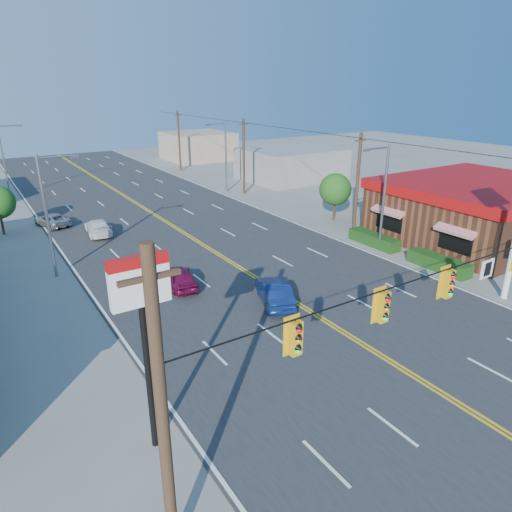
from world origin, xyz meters
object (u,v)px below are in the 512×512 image
car_magenta (180,278)px  car_blue (274,293)px  signal_span (464,290)px  kfc (476,209)px  car_silver (52,220)px  car_white (98,228)px  pizza_hut_sign (143,316)px

car_magenta → car_blue: 6.29m
signal_span → kfc: 23.47m
kfc → car_silver: 36.50m
signal_span → car_magenta: 17.07m
car_white → pizza_hut_sign: bearing=85.5°
kfc → car_blue: bearing=-176.6°
car_blue → car_silver: size_ratio=1.05×
kfc → car_blue: (-21.00, -1.23, -1.67)m
signal_span → car_magenta: bearing=106.4°
car_blue → pizza_hut_sign: bearing=55.7°
kfc → car_white: kfc is taller
car_magenta → car_white: 13.64m
signal_span → car_blue: (-0.98, 10.77, -4.18)m
pizza_hut_sign → car_magenta: size_ratio=1.79×
pizza_hut_sign → car_silver: (1.94, 30.14, -4.61)m
signal_span → pizza_hut_sign: size_ratio=3.55×
signal_span → car_white: signal_span is taller
pizza_hut_sign → car_magenta: bearing=62.4°
car_magenta → car_blue: size_ratio=0.89×
car_magenta → signal_span: bearing=113.9°
car_white → car_blue: bearing=111.5°
pizza_hut_sign → car_blue: size_ratio=1.60×
car_magenta → pizza_hut_sign: bearing=69.9°
pizza_hut_sign → car_silver: 30.56m
pizza_hut_sign → car_silver: size_ratio=1.67×
car_blue → car_white: (-5.14, 18.65, -0.06)m
kfc → car_blue: kfc is taller
signal_span → car_white: 30.35m
kfc → car_white: (-26.14, 17.42, -1.74)m
kfc → pizza_hut_sign: size_ratio=2.38×
signal_span → car_blue: 11.59m
kfc → car_silver: size_ratio=3.98×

